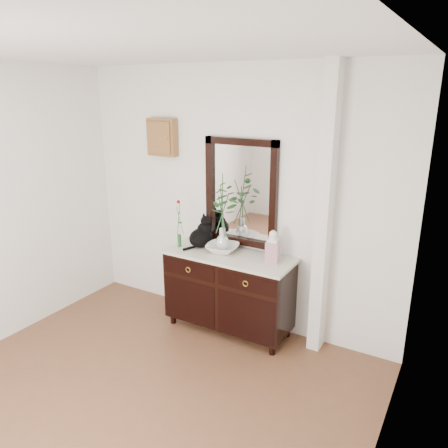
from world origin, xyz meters
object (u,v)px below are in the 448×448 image
Objects in this scene: lotus_bowl at (222,248)px; sideboard at (229,288)px; ginger_jar at (273,246)px; cat at (201,232)px.

sideboard is at bearing -18.58° from lotus_bowl.
ginger_jar is at bearing 0.49° from lotus_bowl.
lotus_bowl reaches higher than sideboard.
ginger_jar is (0.46, 0.04, 0.54)m from sideboard.
ginger_jar reaches higher than lotus_bowl.
ginger_jar is (0.56, 0.00, 0.12)m from lotus_bowl.
lotus_bowl is at bearing 15.54° from cat.
ginger_jar is (0.83, -0.02, -0.00)m from cat.
sideboard is at bearing 11.69° from cat.
sideboard is 3.94× the size of cat.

